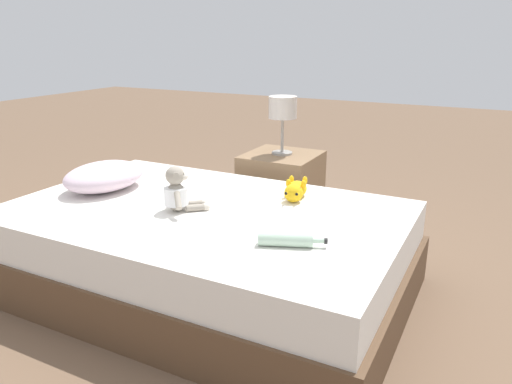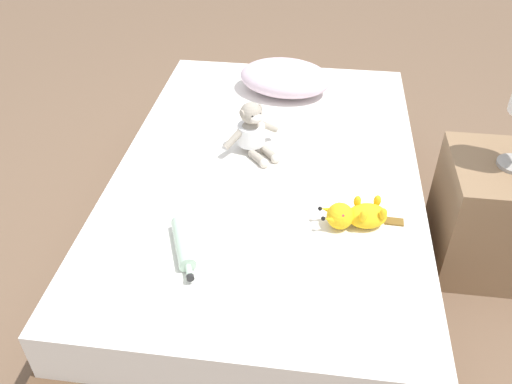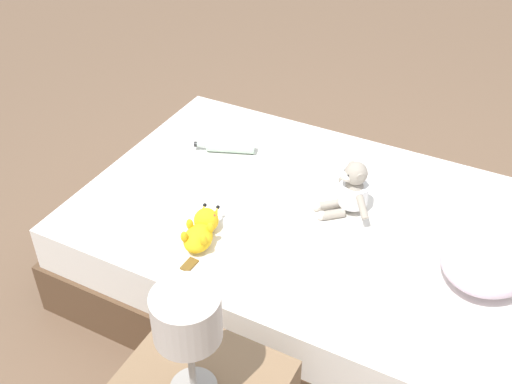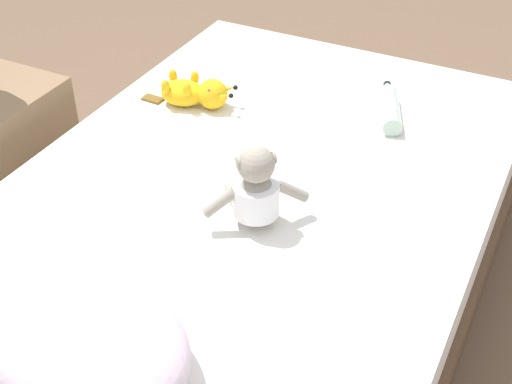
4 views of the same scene
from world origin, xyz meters
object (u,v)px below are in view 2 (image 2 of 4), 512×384
at_px(pillow, 285,78).
at_px(plush_monkey, 252,132).
at_px(glass_bottle, 184,244).
at_px(bed, 268,206).
at_px(plush_yellow_creature, 356,215).
at_px(nightstand, 496,215).

xyz_separation_m(pillow, plush_monkey, (-0.09, -0.58, 0.02)).
relative_size(pillow, glass_bottle, 1.85).
distance_m(bed, plush_yellow_creature, 0.58).
distance_m(plush_yellow_creature, glass_bottle, 0.64).
bearing_deg(bed, pillow, 89.19).
height_order(plush_monkey, plush_yellow_creature, plush_monkey).
bearing_deg(pillow, bed, -90.81).
height_order(bed, plush_yellow_creature, plush_yellow_creature).
height_order(plush_yellow_creature, glass_bottle, plush_yellow_creature).
height_order(bed, nightstand, nightstand).
bearing_deg(plush_monkey, pillow, 80.99).
xyz_separation_m(glass_bottle, nightstand, (1.24, 0.59, -0.23)).
bearing_deg(bed, nightstand, 1.07).
height_order(pillow, plush_monkey, plush_monkey).
distance_m(plush_monkey, plush_yellow_creature, 0.64).
bearing_deg(glass_bottle, plush_yellow_creature, 19.68).
height_order(pillow, plush_yellow_creature, pillow).
height_order(pillow, nightstand, pillow).
distance_m(plush_monkey, nightstand, 1.13).
bearing_deg(glass_bottle, nightstand, 25.25).
xyz_separation_m(pillow, plush_yellow_creature, (0.35, -1.04, -0.03)).
xyz_separation_m(bed, glass_bottle, (-0.24, -0.57, 0.26)).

